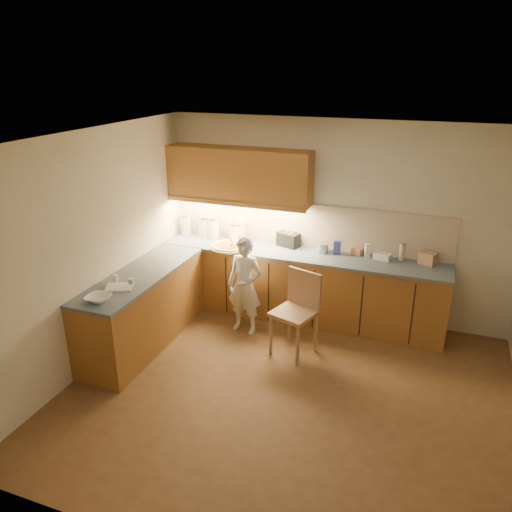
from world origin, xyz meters
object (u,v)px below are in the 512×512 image
child (245,286)px  oil_jug (242,230)px  toaster (288,239)px  pizza_on_board (229,246)px  wooden_chair (298,307)px

child → oil_jug: child is taller
toaster → child: bearing=-92.5°
pizza_on_board → wooden_chair: 1.39m
pizza_on_board → wooden_chair: (1.15, -0.69, -0.37)m
oil_jug → child: bearing=-65.9°
child → toaster: 0.94m
wooden_chair → pizza_on_board: bearing=167.4°
child → oil_jug: bearing=119.3°
wooden_chair → toaster: bearing=131.3°
pizza_on_board → child: child is taller
child → wooden_chair: size_ratio=1.27×
pizza_on_board → wooden_chair: size_ratio=0.53×
oil_jug → toaster: (0.67, 0.01, -0.06)m
child → pizza_on_board: bearing=136.3°
wooden_chair → oil_jug: (-1.10, 1.01, 0.50)m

